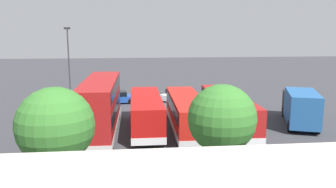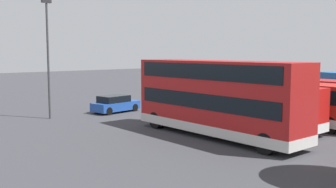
{
  "view_description": "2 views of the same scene",
  "coord_description": "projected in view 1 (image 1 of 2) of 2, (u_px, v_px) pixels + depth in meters",
  "views": [
    {
      "loc": [
        2.84,
        38.96,
        8.52
      ],
      "look_at": [
        -0.68,
        4.05,
        1.96
      ],
      "focal_mm": 36.2,
      "sensor_mm": 36.0,
      "label": 1
    },
    {
      "loc": [
        22.95,
        26.81,
        5.08
      ],
      "look_at": [
        2.87,
        3.44,
        1.77
      ],
      "focal_mm": 42.14,
      "sensor_mm": 36.0,
      "label": 2
    }
  ],
  "objects": [
    {
      "name": "bus_double_decker_fourth",
      "position": [
        101.0,
        105.0,
        28.12
      ],
      "size": [
        2.76,
        11.73,
        4.55
      ],
      "color": "#A51919",
      "rests_on": "ground"
    },
    {
      "name": "lamp_post_tall",
      "position": [
        69.0,
        60.0,
        39.54
      ],
      "size": [
        0.7,
        0.3,
        8.92
      ],
      "color": "#38383D",
      "rests_on": "ground"
    },
    {
      "name": "tree_midleft",
      "position": [
        55.0,
        126.0,
        17.48
      ],
      "size": [
        4.05,
        4.05,
        5.72
      ],
      "color": "#4C3823",
      "rests_on": "ground"
    },
    {
      "name": "ground_plane",
      "position": [
        159.0,
        104.0,
        39.95
      ],
      "size": [
        140.0,
        140.0,
        0.0
      ],
      "primitive_type": "plane",
      "color": "#38383D"
    },
    {
      "name": "bus_single_deck_third",
      "position": [
        146.0,
        112.0,
        29.33
      ],
      "size": [
        2.61,
        10.38,
        2.95
      ],
      "color": "#B71411",
      "rests_on": "ground"
    },
    {
      "name": "bus_single_deck_second",
      "position": [
        186.0,
        112.0,
        29.12
      ],
      "size": [
        2.77,
        11.2,
        2.95
      ],
      "color": "red",
      "rests_on": "ground"
    },
    {
      "name": "car_hatchback_silver",
      "position": [
        176.0,
        95.0,
        42.19
      ],
      "size": [
        4.21,
        4.22,
        1.43
      ],
      "color": "silver",
      "rests_on": "ground"
    },
    {
      "name": "tree_midright",
      "position": [
        222.0,
        119.0,
        19.12
      ],
      "size": [
        3.91,
        3.91,
        5.6
      ],
      "color": "#4C3823",
      "rests_on": "ground"
    },
    {
      "name": "box_truck_blue",
      "position": [
        300.0,
        107.0,
        30.9
      ],
      "size": [
        4.83,
        7.9,
        3.2
      ],
      "color": "#235999",
      "rests_on": "ground"
    },
    {
      "name": "car_small_green",
      "position": [
        117.0,
        97.0,
        40.36
      ],
      "size": [
        4.23,
        2.3,
        1.43
      ],
      "color": "#1E479E",
      "rests_on": "ground"
    },
    {
      "name": "bus_single_deck_near_end",
      "position": [
        228.0,
        110.0,
        29.97
      ],
      "size": [
        2.77,
        11.94,
        2.95
      ],
      "color": "#A51919",
      "rests_on": "ground"
    }
  ]
}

